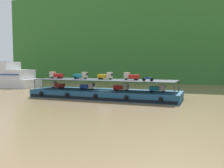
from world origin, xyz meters
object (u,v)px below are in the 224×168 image
cargo_barge (104,94)px  mini_truck_lower_aft (88,86)px  mini_truck_upper_stern (56,75)px  motorcycle_upper_port (148,79)px  mini_truck_lower_mid (121,87)px  mini_truck_upper_fore (106,76)px  mini_truck_lower_stern (58,85)px  mini_truck_lower_fore (158,88)px  mini_truck_upper_bow (131,76)px  mini_truck_upper_mid (81,75)px

cargo_barge → mini_truck_lower_aft: bearing=-171.5°
cargo_barge → mini_truck_upper_stern: size_ratio=10.24×
cargo_barge → motorcycle_upper_port: bearing=-13.3°
mini_truck_lower_mid → mini_truck_upper_fore: mini_truck_upper_fore is taller
mini_truck_lower_aft → mini_truck_lower_mid: 6.70m
mini_truck_lower_stern → mini_truck_lower_fore: size_ratio=1.00×
mini_truck_lower_aft → mini_truck_lower_fore: same height
mini_truck_lower_stern → mini_truck_upper_bow: 15.58m
cargo_barge → mini_truck_upper_fore: bearing=56.7°
mini_truck_lower_stern → motorcycle_upper_port: bearing=-5.8°
mini_truck_lower_mid → mini_truck_lower_fore: size_ratio=1.01×
cargo_barge → mini_truck_lower_fore: bearing=0.3°
cargo_barge → mini_truck_upper_bow: 6.20m
mini_truck_upper_stern → motorcycle_upper_port: 19.86m
mini_truck_lower_aft → mini_truck_upper_stern: 7.96m
mini_truck_lower_fore → mini_truck_upper_mid: bearing=178.9°
mini_truck_lower_mid → mini_truck_upper_mid: bearing=177.8°
mini_truck_upper_fore → motorcycle_upper_port: size_ratio=1.45×
mini_truck_upper_stern → mini_truck_upper_bow: 16.05m
mini_truck_lower_fore → motorcycle_upper_port: bearing=-121.9°
mini_truck_upper_mid → mini_truck_upper_bow: same height
mini_truck_lower_stern → motorcycle_upper_port: 19.28m
mini_truck_upper_fore → mini_truck_lower_aft: bearing=-168.0°
cargo_barge → mini_truck_lower_mid: 3.71m
mini_truck_upper_stern → motorcycle_upper_port: bearing=-7.0°
mini_truck_lower_stern → mini_truck_upper_fore: size_ratio=1.00×
mini_truck_upper_stern → mini_truck_upper_mid: same height
mini_truck_lower_fore → mini_truck_upper_bow: size_ratio=1.00×
mini_truck_upper_stern → motorcycle_upper_port: (19.71, -2.42, -0.26)m
mini_truck_lower_stern → mini_truck_lower_mid: size_ratio=1.00×
cargo_barge → mini_truck_upper_fore: (0.16, 0.24, 3.44)m
mini_truck_lower_stern → mini_truck_lower_aft: bearing=-2.9°
mini_truck_lower_mid → mini_truck_lower_fore: bearing=0.2°
mini_truck_lower_mid → mini_truck_upper_stern: (-14.34, 0.32, 2.00)m
mini_truck_upper_stern → cargo_barge: bearing=-1.8°
mini_truck_upper_fore → mini_truck_upper_bow: (4.96, 0.34, 0.00)m
mini_truck_lower_aft → mini_truck_upper_stern: size_ratio=1.00×
mini_truck_upper_fore → mini_truck_upper_bow: 4.97m
cargo_barge → mini_truck_upper_fore: mini_truck_upper_fore is taller
mini_truck_lower_fore → mini_truck_upper_fore: (-9.95, 0.20, 2.00)m
cargo_barge → mini_truck_lower_stern: size_ratio=10.29×
mini_truck_lower_mid → mini_truck_upper_stern: bearing=178.7°
mini_truck_upper_mid → mini_truck_lower_stern: bearing=-174.8°
mini_truck_lower_stern → mini_truck_lower_fore: (20.42, 0.17, 0.00)m
mini_truck_upper_fore → mini_truck_lower_fore: bearing=-1.1°
mini_truck_lower_fore → mini_truck_upper_stern: 21.13m
mini_truck_upper_mid → mini_truck_upper_fore: 5.30m
mini_truck_lower_aft → mini_truck_lower_fore: size_ratio=1.01×
mini_truck_lower_aft → mini_truck_lower_stern: bearing=177.1°
cargo_barge → motorcycle_upper_port: 9.57m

